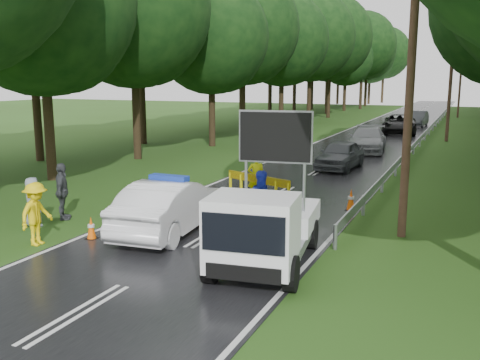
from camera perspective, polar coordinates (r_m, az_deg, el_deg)
The scene contains 23 objects.
ground at distance 16.05m, azimuth -2.93°, elevation -5.76°, with size 160.00×160.00×0.00m, color #274614.
road at distance 44.53m, azimuth 14.55°, elevation 4.61°, with size 7.00×140.00×0.02m, color black.
guardrail at distance 43.73m, azimuth 19.32°, elevation 4.95°, with size 0.12×60.06×0.70m.
utility_pole_near at distance 15.85m, azimuth 17.84°, elevation 12.08°, with size 1.40×0.24×10.00m.
utility_pole_mid at distance 41.79m, azimuth 21.62°, elevation 10.77°, with size 1.40×0.24×10.00m.
utility_pole_far at distance 67.78m, azimuth 22.49°, elevation 10.46°, with size 1.40×0.24×10.00m.
police_sedan at distance 16.07m, azimuth -7.51°, elevation -2.84°, with size 2.17×5.00×1.76m.
work_truck at distance 13.02m, azimuth 2.57°, elevation -5.10°, with size 2.66×4.90×3.72m.
barrier at distance 18.86m, azimuth 1.93°, elevation -0.36°, with size 2.75×1.15×1.22m.
officer at distance 20.00m, azimuth 1.73°, elevation 0.25°, with size 0.66×0.43×1.81m, color #D0E20C.
civilian at distance 16.18m, azimuth 2.45°, elevation -2.24°, with size 0.90×0.70×1.84m, color #1B2CB5.
bystander_left at distance 15.82m, azimuth -20.91°, elevation -3.40°, with size 1.14×0.66×1.77m, color yellow.
bystander_mid at distance 18.36m, azimuth -18.44°, elevation -1.17°, with size 1.10×0.46×1.88m, color #3E4045.
bystander_right at distance 17.82m, azimuth -21.24°, elevation -2.21°, with size 0.77×0.50×1.57m, color gray.
queue_car_first at distance 27.73m, azimuth 10.64°, elevation 2.67°, with size 1.72×4.26×1.45m, color #45494D.
queue_car_second at distance 34.56m, azimuth 13.43°, elevation 4.22°, with size 2.15×5.28×1.53m, color #95979C.
queue_car_third at distance 46.55m, azimuth 16.64°, elevation 5.74°, with size 2.64×5.73×1.59m, color black.
queue_car_fourth at distance 54.02m, azimuth 18.39°, elevation 6.22°, with size 1.56×4.48×1.47m, color #42464A.
cone_near_left at distance 16.02m, azimuth -15.58°, elevation -4.98°, with size 0.32×0.32×0.67m.
cone_center at distance 15.78m, azimuth -1.62°, elevation -4.67°, with size 0.36×0.36×0.75m.
cone_far at distance 17.95m, azimuth 4.34°, elevation -2.74°, with size 0.37×0.37×0.77m.
cone_left_mid at distance 19.42m, azimuth -4.29°, elevation -1.65°, with size 0.38×0.38×0.80m.
cone_right at distance 19.10m, azimuth 11.75°, elevation -2.12°, with size 0.36×0.36×0.76m.
Camera 1 is at (6.88, -13.76, 4.59)m, focal length 40.00 mm.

